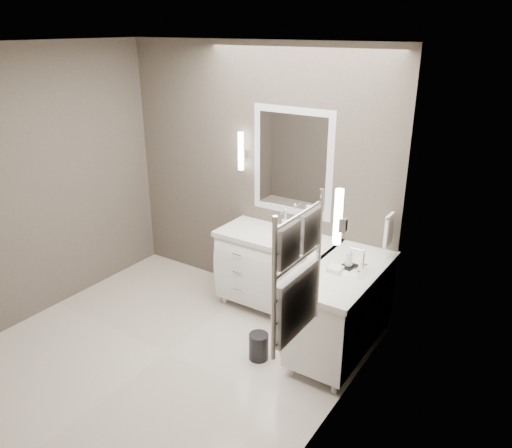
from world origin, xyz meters
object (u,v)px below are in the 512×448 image
Objects in this scene: vanity_right at (342,306)px; waste_bin at (259,346)px; towel_ladder at (297,281)px; vanity_back at (277,268)px.

vanity_right is 0.84m from waste_bin.
waste_bin is at bearing -138.57° from vanity_right.
vanity_back is at bearing 124.10° from towel_ladder.
waste_bin is (-0.57, -0.50, -0.36)m from vanity_right.
waste_bin is (0.31, -0.82, -0.36)m from vanity_back.
towel_ladder is (0.23, -1.30, 0.91)m from vanity_right.
towel_ladder is at bearing -45.37° from waste_bin.
towel_ladder is (1.10, -1.63, 0.91)m from vanity_back.
vanity_right is at bearing -20.38° from vanity_back.
vanity_right is at bearing 99.84° from towel_ladder.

